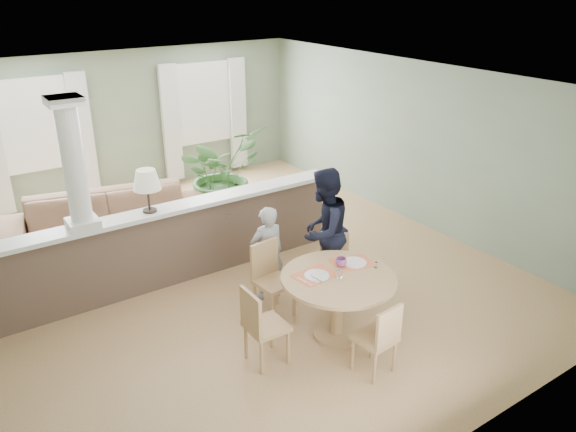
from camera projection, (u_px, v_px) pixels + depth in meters
ground at (232, 271)px, 8.11m from camera, size 8.00×8.00×0.00m
room_shell at (203, 140)px, 7.86m from camera, size 7.02×8.02×2.71m
pony_wall at (157, 238)px, 7.47m from camera, size 5.32×0.38×2.70m
sofa at (110, 225)px, 8.49m from camera, size 3.25×1.82×0.90m
houseplant at (221, 173)px, 9.61m from camera, size 1.77×1.65×1.61m
dining_table at (338, 288)px, 6.42m from camera, size 1.32×1.32×0.90m
chair_far_boy at (270, 276)px, 6.92m from camera, size 0.47×0.47×0.95m
chair_far_man at (334, 263)px, 7.32m from camera, size 0.55×0.55×0.87m
chair_near at (380, 337)px, 5.84m from camera, size 0.42×0.42×0.86m
chair_side at (261, 323)px, 5.99m from camera, size 0.42×0.42×0.92m
child_person at (267, 253)px, 7.21m from camera, size 0.49×0.34×1.29m
man_person at (324, 231)px, 7.34m from camera, size 1.02×0.93×1.70m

